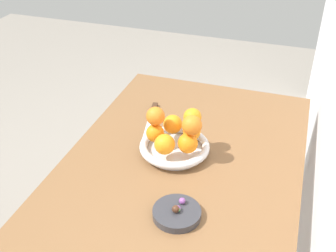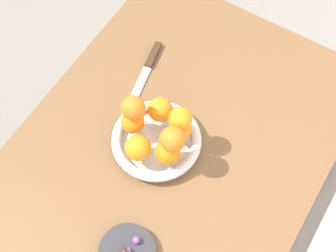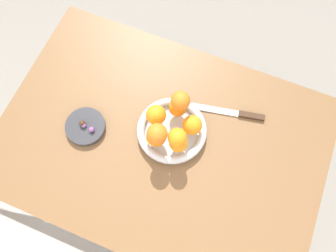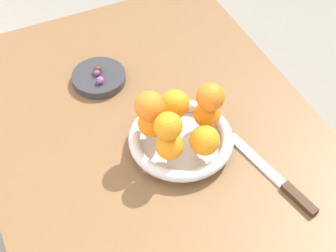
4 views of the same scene
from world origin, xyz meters
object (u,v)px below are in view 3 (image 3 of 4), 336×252
candy_dish (86,127)px  candy_ball_0 (84,125)px  orange_6 (181,101)px  orange_1 (178,108)px  orange_2 (156,115)px  orange_7 (157,134)px  candy_ball_3 (82,123)px  candy_ball_2 (92,129)px  knife (234,113)px  orange_0 (192,125)px  dining_table (162,147)px  orange_5 (177,137)px  fruit_bowl (172,131)px  orange_3 (156,137)px  orange_4 (178,143)px  candy_ball_1 (83,125)px

candy_dish → candy_ball_0: bearing=88.9°
orange_6 → orange_1: bearing=0.8°
orange_2 → orange_7: size_ratio=1.04×
candy_ball_3 → orange_6: bearing=-151.0°
candy_ball_2 → knife: (-0.42, -0.25, -0.03)m
candy_ball_3 → candy_ball_0: bearing=151.9°
orange_0 → knife: (-0.11, -0.12, -0.07)m
dining_table → orange_5: orange_5 is taller
candy_dish → fruit_bowl: bearing=-161.3°
candy_ball_2 → candy_ball_0: bearing=-6.1°
orange_3 → candy_ball_2: (0.22, 0.05, -0.04)m
orange_0 → orange_3: bearing=40.8°
orange_6 → candy_ball_3: (0.29, 0.16, -0.10)m
candy_dish → candy_ball_3: 0.02m
orange_1 → candy_ball_2: orange_1 is taller
orange_1 → orange_4: size_ratio=1.01×
dining_table → orange_2: (0.04, -0.05, 0.16)m
orange_4 → knife: orange_4 is taller
candy_dish → orange_0: bearing=-160.5°
orange_4 → orange_5: 0.06m
dining_table → orange_5: bearing=170.8°
orange_2 → orange_5: bearing=147.4°
orange_4 → orange_6: 0.13m
dining_table → orange_0: 0.19m
orange_1 → orange_3: bearing=77.7°
orange_2 → candy_ball_0: bearing=27.0°
candy_ball_2 → candy_ball_1: bearing=-4.2°
orange_0 → candy_ball_2: orange_0 is taller
orange_1 → candy_ball_1: bearing=30.7°
candy_ball_2 → orange_4: bearing=-169.5°
fruit_bowl → knife: 0.23m
candy_dish → candy_ball_1: bearing=49.4°
fruit_bowl → orange_1: bearing=-84.8°
orange_5 → orange_1: bearing=-69.8°
candy_ball_0 → fruit_bowl: bearing=-160.8°
dining_table → candy_ball_0: (0.26, 0.06, 0.12)m
orange_0 → candy_ball_2: (0.31, 0.13, -0.04)m
orange_5 → orange_7: bearing=13.7°
fruit_bowl → candy_ball_2: bearing=22.0°
candy_ball_1 → knife: (-0.46, -0.24, -0.02)m
orange_5 → candy_ball_1: (0.32, 0.05, -0.10)m
orange_7 → candy_ball_2: orange_7 is taller
orange_7 → candy_ball_3: orange_7 is taller
orange_1 → orange_7: size_ratio=0.94×
orange_0 → orange_1: 0.08m
dining_table → knife: size_ratio=4.25×
candy_dish → orange_1: (-0.27, -0.16, 0.06)m
orange_4 → knife: bearing=-124.6°
orange_1 → orange_4: same height
orange_0 → orange_3: 0.12m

